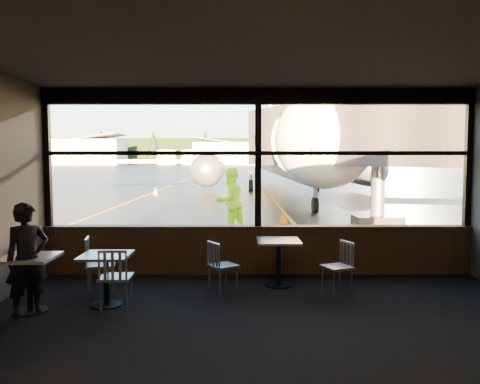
{
  "coord_description": "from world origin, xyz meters",
  "views": [
    {
      "loc": [
        -0.35,
        -8.77,
        2.18
      ],
      "look_at": [
        -0.34,
        1.0,
        1.5
      ],
      "focal_mm": 35.0,
      "sensor_mm": 36.0,
      "label": 1
    }
  ],
  "objects_px": {
    "cafe_table_mid": "(106,280)",
    "cafe_table_left": "(30,284)",
    "chair_mid_s": "(116,278)",
    "passenger": "(27,260)",
    "airliner": "(286,111)",
    "chair_mid_w": "(101,265)",
    "ground_crew": "(230,202)",
    "chair_near_e": "(337,268)",
    "cone_wing": "(155,191)",
    "jet_bridge": "(369,151)",
    "chair_near_w": "(223,266)",
    "cone_nose": "(283,217)",
    "cafe_table_near": "(279,263)"
  },
  "relations": [
    {
      "from": "cafe_table_near",
      "to": "chair_near_e",
      "type": "relative_size",
      "value": 0.93
    },
    {
      "from": "cafe_table_near",
      "to": "cone_wing",
      "type": "height_order",
      "value": "cafe_table_near"
    },
    {
      "from": "cafe_table_near",
      "to": "cafe_table_mid",
      "type": "bearing_deg",
      "value": -157.63
    },
    {
      "from": "chair_near_e",
      "to": "chair_mid_w",
      "type": "bearing_deg",
      "value": 67.57
    },
    {
      "from": "cone_wing",
      "to": "cone_nose",
      "type": "bearing_deg",
      "value": -62.21
    },
    {
      "from": "cafe_table_mid",
      "to": "chair_mid_w",
      "type": "bearing_deg",
      "value": 113.26
    },
    {
      "from": "passenger",
      "to": "cafe_table_left",
      "type": "bearing_deg",
      "value": 66.2
    },
    {
      "from": "chair_mid_s",
      "to": "cone_wing",
      "type": "relative_size",
      "value": 1.94
    },
    {
      "from": "jet_bridge",
      "to": "chair_near_w",
      "type": "relative_size",
      "value": 13.12
    },
    {
      "from": "chair_near_w",
      "to": "ground_crew",
      "type": "height_order",
      "value": "ground_crew"
    },
    {
      "from": "cafe_table_left",
      "to": "cone_wing",
      "type": "bearing_deg",
      "value": 95.58
    },
    {
      "from": "chair_near_e",
      "to": "chair_mid_w",
      "type": "xyz_separation_m",
      "value": [
        -3.83,
        -0.01,
        0.04
      ]
    },
    {
      "from": "chair_mid_s",
      "to": "passenger",
      "type": "relative_size",
      "value": 0.58
    },
    {
      "from": "chair_mid_w",
      "to": "cone_wing",
      "type": "bearing_deg",
      "value": 175.25
    },
    {
      "from": "cafe_table_mid",
      "to": "airliner",
      "type": "bearing_deg",
      "value": 78.24
    },
    {
      "from": "chair_mid_w",
      "to": "ground_crew",
      "type": "xyz_separation_m",
      "value": [
        1.98,
        5.93,
        0.5
      ]
    },
    {
      "from": "cafe_table_left",
      "to": "chair_mid_s",
      "type": "xyz_separation_m",
      "value": [
        1.2,
        0.13,
        0.06
      ]
    },
    {
      "from": "jet_bridge",
      "to": "chair_mid_w",
      "type": "height_order",
      "value": "jet_bridge"
    },
    {
      "from": "chair_near_w",
      "to": "chair_mid_w",
      "type": "distance_m",
      "value": 1.98
    },
    {
      "from": "cafe_table_near",
      "to": "chair_near_w",
      "type": "xyz_separation_m",
      "value": [
        -0.94,
        -0.35,
        0.02
      ]
    },
    {
      "from": "airliner",
      "to": "cafe_table_mid",
      "type": "bearing_deg",
      "value": -102.23
    },
    {
      "from": "passenger",
      "to": "chair_near_e",
      "type": "bearing_deg",
      "value": -27.73
    },
    {
      "from": "chair_near_e",
      "to": "passenger",
      "type": "xyz_separation_m",
      "value": [
        -4.53,
        -1.05,
        0.36
      ]
    },
    {
      "from": "cafe_table_left",
      "to": "cone_wing",
      "type": "distance_m",
      "value": 22.04
    },
    {
      "from": "ground_crew",
      "to": "cafe_table_mid",
      "type": "bearing_deg",
      "value": 36.51
    },
    {
      "from": "airliner",
      "to": "chair_mid_w",
      "type": "relative_size",
      "value": 37.41
    },
    {
      "from": "chair_near_e",
      "to": "chair_mid_s",
      "type": "relative_size",
      "value": 0.93
    },
    {
      "from": "cafe_table_mid",
      "to": "ground_crew",
      "type": "bearing_deg",
      "value": 75.27
    },
    {
      "from": "cafe_table_left",
      "to": "passenger",
      "type": "relative_size",
      "value": 0.51
    },
    {
      "from": "cafe_table_mid",
      "to": "chair_near_e",
      "type": "xyz_separation_m",
      "value": [
        3.57,
        0.62,
        0.04
      ]
    },
    {
      "from": "cafe_table_left",
      "to": "ground_crew",
      "type": "xyz_separation_m",
      "value": [
        2.73,
        6.84,
        0.56
      ]
    },
    {
      "from": "chair_near_e",
      "to": "cone_wing",
      "type": "relative_size",
      "value": 1.81
    },
    {
      "from": "cone_nose",
      "to": "cone_wing",
      "type": "xyz_separation_m",
      "value": [
        -6.64,
        12.6,
        0.01
      ]
    },
    {
      "from": "ground_crew",
      "to": "cafe_table_left",
      "type": "bearing_deg",
      "value": 29.47
    },
    {
      "from": "airliner",
      "to": "cafe_table_mid",
      "type": "height_order",
      "value": "airliner"
    },
    {
      "from": "cafe_table_left",
      "to": "chair_near_w",
      "type": "relative_size",
      "value": 0.96
    },
    {
      "from": "cafe_table_mid",
      "to": "ground_crew",
      "type": "relative_size",
      "value": 0.4
    },
    {
      "from": "chair_near_e",
      "to": "cone_wing",
      "type": "distance_m",
      "value": 22.08
    },
    {
      "from": "chair_near_w",
      "to": "ground_crew",
      "type": "xyz_separation_m",
      "value": [
        0.01,
        5.8,
        0.54
      ]
    },
    {
      "from": "chair_near_w",
      "to": "chair_mid_s",
      "type": "xyz_separation_m",
      "value": [
        -1.52,
        -0.91,
        0.04
      ]
    },
    {
      "from": "cafe_table_mid",
      "to": "cafe_table_left",
      "type": "relative_size",
      "value": 0.96
    },
    {
      "from": "chair_near_e",
      "to": "ground_crew",
      "type": "xyz_separation_m",
      "value": [
        -1.85,
        5.93,
        0.54
      ]
    },
    {
      "from": "chair_near_w",
      "to": "ground_crew",
      "type": "relative_size",
      "value": 0.44
    },
    {
      "from": "passenger",
      "to": "cone_wing",
      "type": "bearing_deg",
      "value": 54.92
    },
    {
      "from": "cafe_table_mid",
      "to": "cafe_table_left",
      "type": "bearing_deg",
      "value": -163.7
    },
    {
      "from": "cafe_table_mid",
      "to": "ground_crew",
      "type": "distance_m",
      "value": 6.79
    },
    {
      "from": "chair_near_e",
      "to": "chair_near_w",
      "type": "xyz_separation_m",
      "value": [
        -1.85,
        0.13,
        -0.01
      ]
    },
    {
      "from": "chair_mid_s",
      "to": "chair_mid_w",
      "type": "bearing_deg",
      "value": 118.03
    },
    {
      "from": "airliner",
      "to": "cafe_table_left",
      "type": "height_order",
      "value": "airliner"
    },
    {
      "from": "chair_mid_s",
      "to": "passenger",
      "type": "height_order",
      "value": "passenger"
    }
  ]
}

